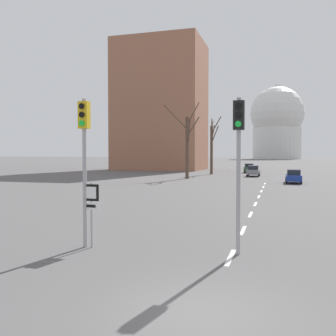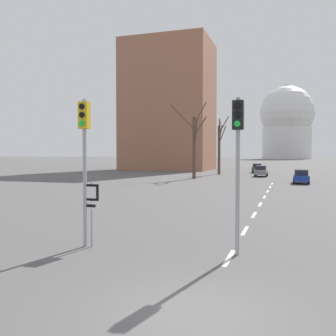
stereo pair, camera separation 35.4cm
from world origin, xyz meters
The scene contains 19 objects.
ground_plane centered at (0.00, 0.00, 0.00)m, with size 800.00×800.00×0.00m, color #565454.
lane_stripe_0 centered at (0.00, 4.51, 0.00)m, with size 0.16×2.00×0.01m, color silver.
lane_stripe_1 centered at (0.00, 9.01, 0.00)m, with size 0.16×2.00×0.01m, color silver.
lane_stripe_2 centered at (0.00, 13.51, 0.00)m, with size 0.16×2.00×0.01m, color silver.
lane_stripe_3 centered at (0.00, 18.01, 0.00)m, with size 0.16×2.00×0.01m, color silver.
lane_stripe_4 centered at (0.00, 22.51, 0.00)m, with size 0.16×2.00×0.01m, color silver.
lane_stripe_5 centered at (0.00, 27.01, 0.00)m, with size 0.16×2.00×0.01m, color silver.
lane_stripe_6 centered at (0.00, 31.51, 0.00)m, with size 0.16×2.00×0.01m, color silver.
lane_stripe_7 centered at (0.00, 36.01, 0.00)m, with size 0.16×2.00×0.01m, color silver.
traffic_signal_near_left centered at (-5.20, 4.39, 3.70)m, with size 0.36×0.34×5.32m.
traffic_signal_centre_tall centered at (0.19, 4.97, 3.63)m, with size 0.36×0.34×5.22m.
route_sign_post centered at (-4.95, 4.40, 1.58)m, with size 0.60×0.08×2.33m.
sedan_near_left centered at (3.11, 37.60, 0.78)m, with size 1.74×4.28×1.56m.
sedan_near_right centered at (-3.55, 60.52, 0.84)m, with size 1.74×4.29×1.65m.
sedan_mid_centre centered at (-2.15, 49.74, 0.82)m, with size 1.82×4.52×1.61m.
bare_tree_left_near centered at (-9.16, 53.85, 4.69)m, with size 1.94×4.65×9.54m.
bare_tree_left_far centered at (-10.48, 41.79, 4.82)m, with size 4.59×4.50×10.48m.
capitol_dome centered at (0.00, 252.63, 24.02)m, with size 34.90×34.90×49.30m.
apartment_block_left centered at (-22.85, 69.00, 13.53)m, with size 18.00×14.00×27.06m, color #9E664C.
Camera 1 is at (1.48, -7.58, 3.36)m, focal length 40.00 mm.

